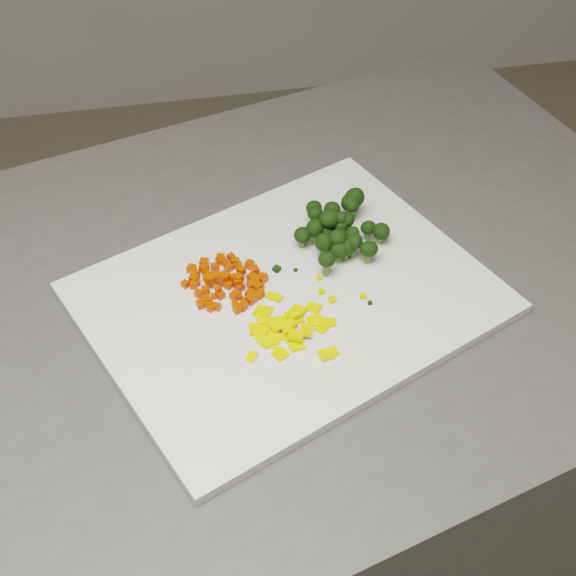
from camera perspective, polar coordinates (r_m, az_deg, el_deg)
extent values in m
cube|color=#494947|center=(1.34, -0.29, -13.12)|extent=(1.22, 1.00, 0.90)
cube|color=white|center=(0.95, 0.00, -0.68)|extent=(0.56, 0.50, 0.01)
cube|color=red|center=(0.94, -3.48, -0.62)|extent=(0.01, 0.01, 0.01)
cube|color=red|center=(0.98, -4.26, 1.47)|extent=(0.01, 0.01, 0.01)
cube|color=red|center=(0.93, -3.78, -1.17)|extent=(0.01, 0.01, 0.01)
cube|color=red|center=(0.96, -1.83, 0.68)|extent=(0.01, 0.01, 0.01)
cube|color=red|center=(0.93, -5.06, -1.34)|extent=(0.01, 0.01, 0.01)
cube|color=red|center=(0.96, -4.04, 0.75)|extent=(0.01, 0.01, 0.01)
cube|color=red|center=(0.93, -3.63, -1.53)|extent=(0.01, 0.01, 0.01)
cube|color=red|center=(0.95, -6.36, -0.41)|extent=(0.01, 0.01, 0.01)
cube|color=red|center=(0.95, -5.88, -0.15)|extent=(0.01, 0.01, 0.01)
cube|color=red|center=(0.94, -4.97, -0.06)|extent=(0.01, 0.01, 0.01)
cube|color=red|center=(0.96, -4.63, 0.64)|extent=(0.01, 0.01, 0.01)
cube|color=red|center=(0.95, -4.80, 0.69)|extent=(0.01, 0.01, 0.01)
cube|color=red|center=(0.94, -3.07, -0.96)|extent=(0.01, 0.01, 0.01)
cube|color=red|center=(0.93, -5.54, -1.45)|extent=(0.01, 0.01, 0.01)
cube|color=red|center=(0.96, -4.55, 0.40)|extent=(0.01, 0.01, 0.01)
cube|color=red|center=(0.98, -6.88, 1.37)|extent=(0.01, 0.01, 0.01)
cube|color=red|center=(0.97, -5.91, 1.18)|extent=(0.01, 0.01, 0.01)
cube|color=red|center=(0.95, -2.18, 0.07)|extent=(0.01, 0.01, 0.01)
cube|color=red|center=(0.96, -6.72, 0.21)|extent=(0.01, 0.01, 0.01)
cube|color=red|center=(0.93, -5.35, -1.23)|extent=(0.01, 0.01, 0.01)
cube|color=red|center=(0.96, -4.59, 0.98)|extent=(0.01, 0.01, 0.01)
cube|color=red|center=(0.93, -3.22, -1.29)|extent=(0.01, 0.01, 0.01)
cube|color=red|center=(0.94, -5.81, -0.88)|extent=(0.01, 0.01, 0.01)
cube|color=red|center=(0.94, -4.85, -0.49)|extent=(0.01, 0.01, 0.01)
cube|color=red|center=(0.96, -4.59, 0.71)|extent=(0.01, 0.01, 0.01)
cube|color=red|center=(0.99, -4.97, 1.94)|extent=(0.01, 0.01, 0.01)
cube|color=red|center=(0.95, -5.35, 0.67)|extent=(0.01, 0.01, 0.01)
cube|color=red|center=(0.97, -5.58, 0.84)|extent=(0.01, 0.01, 0.01)
cube|color=red|center=(0.97, -2.37, 1.24)|extent=(0.01, 0.01, 0.01)
cube|color=red|center=(0.95, -3.59, 0.45)|extent=(0.01, 0.01, 0.01)
cube|color=red|center=(0.95, -6.06, -0.32)|extent=(0.01, 0.01, 0.01)
cube|color=red|center=(0.97, -5.81, 0.73)|extent=(0.01, 0.01, 0.01)
cube|color=red|center=(0.96, -1.66, 0.81)|extent=(0.01, 0.01, 0.01)
cube|color=red|center=(0.94, -2.68, -0.81)|extent=(0.01, 0.01, 0.01)
cube|color=red|center=(0.94, -5.65, -1.12)|extent=(0.01, 0.01, 0.01)
cube|color=red|center=(0.95, -2.60, 0.18)|extent=(0.01, 0.01, 0.01)
cube|color=red|center=(0.94, -2.67, -0.45)|extent=(0.01, 0.01, 0.01)
cube|color=red|center=(0.99, -4.07, 2.20)|extent=(0.01, 0.01, 0.01)
cube|color=red|center=(0.98, -3.51, 1.60)|extent=(0.01, 0.01, 0.01)
cube|color=red|center=(0.98, -5.99, 1.38)|extent=(0.01, 0.01, 0.01)
cube|color=red|center=(0.98, -5.98, 1.80)|extent=(0.01, 0.01, 0.01)
cube|color=red|center=(0.96, -7.31, 0.28)|extent=(0.01, 0.01, 0.01)
cube|color=red|center=(0.94, -2.47, -0.66)|extent=(0.01, 0.01, 0.01)
cube|color=red|center=(0.98, -5.22, 1.48)|extent=(0.01, 0.01, 0.01)
cube|color=red|center=(0.98, -3.79, 1.87)|extent=(0.01, 0.01, 0.01)
cube|color=red|center=(0.95, -5.59, 0.62)|extent=(0.01, 0.01, 0.01)
cube|color=red|center=(0.95, -4.38, 0.80)|extent=(0.01, 0.01, 0.01)
cube|color=red|center=(0.96, -2.56, 0.72)|extent=(0.01, 0.01, 0.01)
cube|color=red|center=(0.95, -4.26, 0.18)|extent=(0.01, 0.01, 0.01)
cube|color=red|center=(0.94, -2.18, -0.53)|extent=(0.01, 0.01, 0.01)
cube|color=red|center=(0.96, -6.62, 0.48)|extent=(0.01, 0.01, 0.01)
cube|color=red|center=(0.98, -2.75, 1.68)|extent=(0.01, 0.01, 0.01)
cube|color=red|center=(0.95, -3.47, 0.09)|extent=(0.01, 0.01, 0.01)
cube|color=red|center=(0.95, -1.93, 0.14)|extent=(0.01, 0.01, 0.01)
cube|color=red|center=(0.96, -4.80, 0.85)|extent=(0.01, 0.01, 0.01)
cube|color=red|center=(0.98, -3.69, 1.58)|extent=(0.01, 0.01, 0.01)
cube|color=red|center=(0.96, -2.27, 0.55)|extent=(0.01, 0.01, 0.01)
cube|color=red|center=(0.97, -6.65, 1.02)|extent=(0.01, 0.01, 0.01)
cube|color=red|center=(0.98, -4.41, 1.73)|extent=(0.01, 0.01, 0.01)
cube|color=red|center=(0.94, -3.82, -0.56)|extent=(0.01, 0.01, 0.01)
cube|color=red|center=(0.95, -5.12, 0.82)|extent=(0.01, 0.01, 0.01)
cube|color=red|center=(0.94, -6.23, -1.16)|extent=(0.01, 0.01, 0.01)
cube|color=red|center=(0.95, -3.53, 0.71)|extent=(0.01, 0.01, 0.01)
cube|color=red|center=(0.99, -4.82, 2.11)|extent=(0.01, 0.01, 0.01)
cube|color=red|center=(0.96, -4.30, 0.67)|extent=(0.01, 0.01, 0.01)
cube|color=red|center=(0.96, -4.37, 0.73)|extent=(0.01, 0.01, 0.01)
cube|color=red|center=(0.96, -3.35, 1.24)|extent=(0.01, 0.01, 0.01)
cube|color=red|center=(0.96, -6.47, 0.40)|extent=(0.01, 0.01, 0.01)
cube|color=red|center=(0.96, -6.67, 0.63)|extent=(0.01, 0.01, 0.01)
cube|color=red|center=(0.95, -3.89, 0.75)|extent=(0.01, 0.01, 0.01)
cube|color=red|center=(0.94, -1.93, -0.34)|extent=(0.01, 0.01, 0.01)
cube|color=red|center=(0.99, -4.74, 1.92)|extent=(0.01, 0.01, 0.01)
cube|color=yellow|center=(0.88, -2.61, -4.91)|extent=(0.02, 0.02, 0.01)
cube|color=yellow|center=(0.90, -1.12, -3.80)|extent=(0.02, 0.03, 0.01)
cube|color=yellow|center=(0.89, 3.08, -4.60)|extent=(0.02, 0.02, 0.00)
cube|color=yellow|center=(0.91, 2.47, -2.82)|extent=(0.02, 0.02, 0.00)
cube|color=yellow|center=(0.90, -1.89, -3.23)|extent=(0.02, 0.02, 0.01)
cube|color=yellow|center=(0.91, -0.97, -2.97)|extent=(0.02, 0.02, 0.01)
cube|color=yellow|center=(0.91, -1.14, -2.50)|extent=(0.02, 0.02, 0.01)
cube|color=yellow|center=(0.90, -0.81, -2.68)|extent=(0.02, 0.02, 0.01)
cube|color=yellow|center=(0.91, 2.07, -2.38)|extent=(0.02, 0.02, 0.01)
cube|color=yellow|center=(0.90, 0.02, -3.32)|extent=(0.02, 0.02, 0.01)
cube|color=yellow|center=(0.92, -1.81, -2.20)|extent=(0.02, 0.02, 0.01)
cube|color=yellow|center=(0.90, 0.16, -2.64)|extent=(0.02, 0.02, 0.01)
cube|color=yellow|center=(0.88, -0.53, -4.72)|extent=(0.02, 0.02, 0.00)
cube|color=yellow|center=(0.92, 0.32, -1.94)|extent=(0.02, 0.02, 0.01)
cube|color=yellow|center=(0.92, 0.55, -2.22)|extent=(0.02, 0.02, 0.01)
cube|color=yellow|center=(0.91, -0.61, -2.57)|extent=(0.02, 0.02, 0.01)
cube|color=yellow|center=(0.89, 0.54, -3.45)|extent=(0.02, 0.02, 0.01)
cube|color=yellow|center=(0.90, -1.36, -3.79)|extent=(0.02, 0.02, 0.01)
cube|color=yellow|center=(0.91, -0.53, -2.47)|extent=(0.02, 0.02, 0.01)
cube|color=yellow|center=(0.91, 2.41, -2.54)|extent=(0.02, 0.02, 0.01)
cube|color=yellow|center=(0.93, 1.80, -1.40)|extent=(0.02, 0.02, 0.01)
cube|color=yellow|center=(0.90, 1.29, -3.00)|extent=(0.02, 0.02, 0.01)
cube|color=yellow|center=(0.88, 2.71, -4.76)|extent=(0.02, 0.02, 0.01)
cube|color=yellow|center=(0.93, 0.76, -1.56)|extent=(0.02, 0.02, 0.01)
cube|color=yellow|center=(0.90, -0.11, -2.90)|extent=(0.02, 0.02, 0.01)
cube|color=yellow|center=(0.92, 1.96, -2.28)|extent=(0.02, 0.02, 0.01)
cube|color=yellow|center=(0.90, -1.10, -3.17)|extent=(0.02, 0.02, 0.00)
cube|color=yellow|center=(0.92, 2.96, -2.45)|extent=(0.02, 0.01, 0.01)
cube|color=yellow|center=(0.90, -1.84, -3.75)|extent=(0.02, 0.02, 0.01)
cube|color=yellow|center=(0.94, -1.01, -0.63)|extent=(0.02, 0.02, 0.01)
cube|color=yellow|center=(0.91, 0.50, -1.80)|extent=(0.02, 0.02, 0.01)
cube|color=yellow|center=(0.93, -1.79, -1.69)|extent=(0.03, 0.03, 0.01)
cube|color=yellow|center=(0.92, -1.72, -1.72)|extent=(0.02, 0.02, 0.01)
cube|color=yellow|center=(0.89, 0.60, -4.13)|extent=(0.02, 0.02, 0.00)
cube|color=yellow|center=(0.91, -2.45, -2.98)|extent=(0.01, 0.02, 0.01)
cube|color=yellow|center=(0.94, 3.16, -0.83)|extent=(0.01, 0.01, 0.01)
cube|color=red|center=(0.90, -0.72, -3.04)|extent=(0.01, 0.01, 0.00)
cube|color=black|center=(0.97, 0.55, 1.28)|extent=(0.01, 0.01, 0.00)
cube|color=red|center=(0.95, -2.02, -0.05)|extent=(0.01, 0.01, 0.01)
cube|color=yellow|center=(0.95, 5.34, -0.58)|extent=(0.01, 0.01, 0.00)
cube|color=yellow|center=(0.96, -5.18, 0.29)|extent=(0.01, 0.01, 0.00)
cube|color=red|center=(0.90, -1.63, -3.23)|extent=(0.01, 0.01, 0.00)
cube|color=yellow|center=(0.90, 0.39, -3.27)|extent=(0.01, 0.01, 0.00)
cube|color=yellow|center=(0.95, 2.38, -0.27)|extent=(0.01, 0.01, 0.00)
cube|color=black|center=(0.94, 5.85, -1.06)|extent=(0.00, 0.00, 0.00)
cube|color=yellow|center=(0.96, 2.23, 0.70)|extent=(0.01, 0.01, 0.00)
cube|color=red|center=(0.95, -5.29, -0.58)|extent=(0.01, 0.01, 0.00)
cube|color=yellow|center=(0.94, -3.77, -0.67)|extent=(0.01, 0.01, 0.00)
cube|color=black|center=(0.91, 2.20, -2.47)|extent=(0.01, 0.01, 0.00)
cube|color=black|center=(0.97, -0.81, 1.37)|extent=(0.01, 0.01, 0.01)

